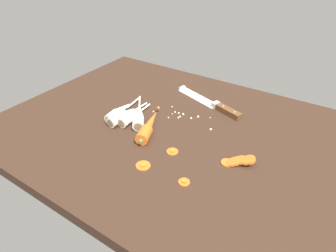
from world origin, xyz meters
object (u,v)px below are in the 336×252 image
object	(u,v)px
parsnip_back	(120,112)
carrot_slice_stray_near	(172,151)
chefs_knife	(205,100)
parsnip_mid_right	(131,116)
parsnip_mid_left	(139,115)
carrot_slice_stray_far	(184,182)
parsnip_front	(123,115)
carrot_slice_stray_mid	(143,165)
carrot_slice_stack	(238,161)
whole_carrot	(149,126)

from	to	relation	value
parsnip_back	carrot_slice_stray_near	bearing A→B (deg)	-14.76
chefs_knife	parsnip_mid_right	world-z (taller)	parsnip_mid_right
parsnip_mid_left	carrot_slice_stray_far	size ratio (longest dim) A/B	6.29
parsnip_back	chefs_knife	bearing A→B (deg)	51.58
parsnip_front	parsnip_back	xyz separation A→B (cm)	(-2.80, 1.46, -0.00)
chefs_knife	carrot_slice_stray_mid	bearing A→B (deg)	-86.93
carrot_slice_stray_far	carrot_slice_stack	bearing A→B (deg)	58.27
carrot_slice_stack	carrot_slice_stray_far	size ratio (longest dim) A/B	2.89
parsnip_back	carrot_slice_stray_mid	xyz separation A→B (cm)	(24.03, -17.49, -1.62)
carrot_slice_stray_near	chefs_knife	bearing A→B (deg)	100.02
whole_carrot	carrot_slice_stray_near	xyz separation A→B (cm)	(12.86, -5.18, -1.74)
carrot_slice_stray_near	carrot_slice_stack	bearing A→B (deg)	17.13
parsnip_front	parsnip_mid_right	size ratio (longest dim) A/B	1.12
parsnip_front	parsnip_back	size ratio (longest dim) A/B	0.96
whole_carrot	carrot_slice_stack	bearing A→B (deg)	1.31
parsnip_mid_left	carrot_slice_stray_mid	bearing A→B (deg)	-49.29
parsnip_mid_left	carrot_slice_stray_mid	size ratio (longest dim) A/B	4.66
carrot_slice_stray_mid	parsnip_front	bearing A→B (deg)	142.93
chefs_knife	carrot_slice_stray_mid	size ratio (longest dim) A/B	7.82
parsnip_front	chefs_knife	bearing A→B (deg)	56.77
parsnip_mid_left	carrot_slice_stray_near	world-z (taller)	parsnip_mid_left
chefs_knife	parsnip_mid_right	xyz separation A→B (cm)	(-16.08, -27.45, 1.33)
parsnip_mid_right	carrot_slice_stray_mid	size ratio (longest dim) A/B	4.08
parsnip_mid_left	carrot_slice_stray_near	bearing A→B (deg)	-24.26
whole_carrot	parsnip_mid_left	bearing A→B (deg)	151.95
parsnip_back	carrot_slice_stray_near	distance (cm)	28.72
parsnip_mid_left	parsnip_front	bearing A→B (deg)	-143.76
whole_carrot	carrot_slice_stray_far	distance (cm)	26.94
carrot_slice_stray_near	carrot_slice_stray_mid	distance (cm)	10.84
chefs_knife	parsnip_mid_left	size ratio (longest dim) A/B	1.68
parsnip_mid_right	parsnip_back	size ratio (longest dim) A/B	0.85
parsnip_front	parsnip_back	world-z (taller)	same
parsnip_mid_left	chefs_knife	bearing A→B (deg)	60.67
whole_carrot	parsnip_back	xyz separation A→B (cm)	(-14.86, 2.12, -0.12)
chefs_knife	carrot_slice_stack	size ratio (longest dim) A/B	3.65
parsnip_mid_right	carrot_slice_stray_far	distance (cm)	35.96
carrot_slice_stack	carrot_slice_stray_far	bearing A→B (deg)	-121.73
chefs_knife	parsnip_mid_left	distance (cm)	29.14
parsnip_front	carrot_slice_stray_mid	xyz separation A→B (cm)	(21.22, -16.03, -1.62)
chefs_knife	carrot_slice_stack	world-z (taller)	carrot_slice_stack
carrot_slice_stray_far	carrot_slice_stray_near	bearing A→B (deg)	135.90
parsnip_mid_left	parsnip_mid_right	size ratio (longest dim) A/B	1.14
parsnip_back	carrot_slice_stack	distance (cm)	46.95
carrot_slice_stray_near	carrot_slice_stray_far	world-z (taller)	same
carrot_slice_stray_near	carrot_slice_stray_far	bearing A→B (deg)	-44.10
carrot_slice_stack	carrot_slice_stray_far	world-z (taller)	carrot_slice_stack
parsnip_front	carrot_slice_stack	xyz separation A→B (cm)	(44.12, 0.07, -0.89)
whole_carrot	parsnip_mid_right	distance (cm)	9.52
parsnip_front	parsnip_mid_left	world-z (taller)	same
parsnip_front	carrot_slice_stack	bearing A→B (deg)	0.10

